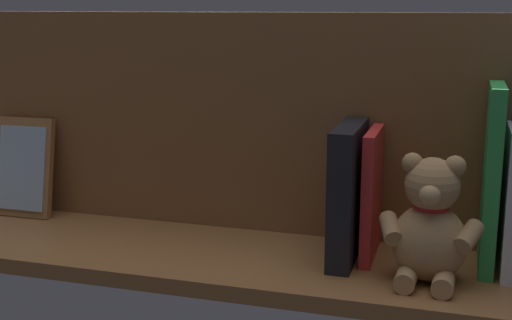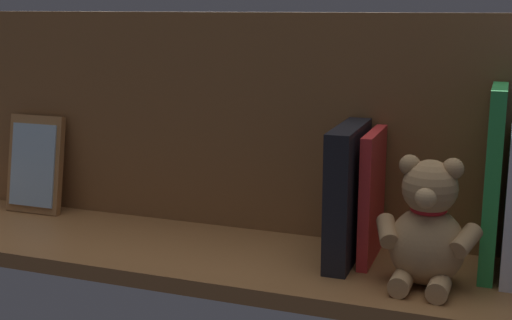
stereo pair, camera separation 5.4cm
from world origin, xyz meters
The scene contains 8 objects.
ground_plane centered at (0.00, 0.00, -1.10)cm, with size 106.81×24.76×2.20cm, color brown.
shelf_back_panel centered at (0.00, -10.13, 16.44)cm, with size 106.81×1.50×32.88cm, color brown.
book_2 centered at (-33.21, -3.17, 9.43)cm, with size 1.92×11.61×18.85cm, color silver.
book_3 centered at (-30.58, -3.50, 12.09)cm, with size 1.86×10.96×24.18cm, color green.
teddy_bear centered at (-23.52, 3.38, 7.13)cm, with size 13.15×10.53×16.21cm.
book_4 centered at (-15.43, -3.26, 8.82)cm, with size 1.47×11.44×17.65cm, color red.
book_5 centered at (-12.36, -1.77, 9.22)cm, with size 3.19×14.41×18.44cm, color black.
picture_frame_leaning centered at (41.57, -6.44, 7.98)cm, with size 10.09×4.45×16.19cm.
Camera 1 is at (-26.37, 87.54, 33.82)cm, focal length 48.40 mm.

